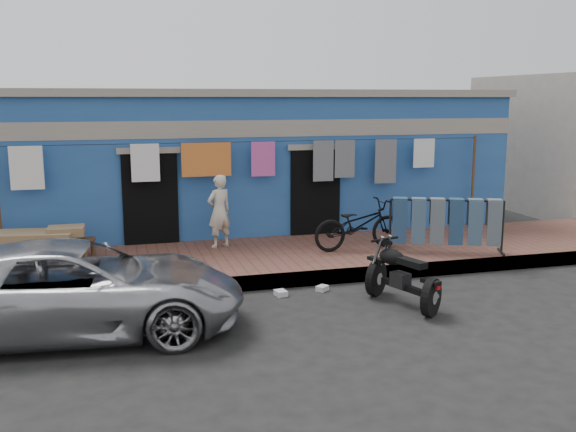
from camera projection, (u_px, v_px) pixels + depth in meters
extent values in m
plane|color=black|center=(324.00, 316.00, 9.49)|extent=(80.00, 80.00, 0.00)
cube|color=brown|center=(274.00, 259.00, 12.31)|extent=(28.00, 3.00, 0.25)
cube|color=gray|center=(295.00, 280.00, 10.93)|extent=(28.00, 0.10, 0.25)
cube|color=#244E91|center=(234.00, 163.00, 15.83)|extent=(12.00, 5.00, 3.20)
cube|color=#9E9384|center=(255.00, 129.00, 13.35)|extent=(12.00, 0.14, 0.35)
cube|color=#9E9384|center=(233.00, 94.00, 15.53)|extent=(12.20, 5.20, 0.16)
cube|color=black|center=(151.00, 205.00, 12.97)|extent=(1.10, 0.10, 2.10)
cube|color=black|center=(315.00, 198.00, 13.89)|extent=(1.10, 0.10, 2.10)
cylinder|color=brown|center=(473.00, 182.00, 14.60)|extent=(0.06, 0.06, 2.10)
cylinder|color=black|center=(259.00, 142.00, 13.10)|extent=(10.00, 0.01, 0.01)
cube|color=silver|center=(27.00, 168.00, 12.00)|extent=(0.60, 0.02, 0.82)
cube|color=silver|center=(145.00, 163.00, 12.57)|extent=(0.55, 0.02, 0.75)
cube|color=#CC4C26|center=(206.00, 160.00, 12.88)|extent=(1.00, 0.02, 0.68)
cube|color=#C44C9B|center=(263.00, 159.00, 13.19)|extent=(0.50, 0.02, 0.71)
cube|color=slate|center=(323.00, 161.00, 13.55)|extent=(0.45, 0.02, 0.86)
cube|color=slate|center=(345.00, 159.00, 13.67)|extent=(0.45, 0.02, 0.80)
cube|color=slate|center=(386.00, 161.00, 13.93)|extent=(0.50, 0.02, 0.96)
cube|color=silver|center=(424.00, 153.00, 14.14)|extent=(0.50, 0.02, 0.64)
imported|color=#A8A8AD|center=(75.00, 287.00, 8.68)|extent=(4.80, 2.50, 1.31)
imported|color=beige|center=(219.00, 211.00, 12.67)|extent=(0.62, 0.54, 1.45)
imported|color=black|center=(359.00, 219.00, 12.50)|extent=(1.91, 0.82, 1.20)
cube|color=silver|center=(322.00, 288.00, 10.72)|extent=(0.25, 0.24, 0.09)
cube|color=silver|center=(402.00, 282.00, 11.10)|extent=(0.14, 0.17, 0.07)
cube|color=silver|center=(281.00, 293.00, 10.46)|extent=(0.20, 0.24, 0.09)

